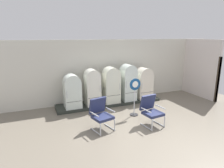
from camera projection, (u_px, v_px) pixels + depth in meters
name	position (u px, v px, depth m)	size (l,w,h in m)	color
ground	(145.00, 134.00, 6.20)	(12.00, 10.00, 0.05)	#72695B
back_wall	(105.00, 70.00, 9.14)	(11.76, 0.12, 2.84)	silver
side_wall_right	(201.00, 68.00, 9.79)	(0.16, 2.20, 2.84)	silver
display_plinth	(110.00, 102.00, 8.90)	(4.73, 0.95, 0.12)	#2A2F29
refrigerator_0	(72.00, 90.00, 7.98)	(0.66, 0.66, 1.38)	silver
refrigerator_1	(92.00, 86.00, 8.25)	(0.60, 0.63, 1.53)	silver
refrigerator_2	(111.00, 84.00, 8.58)	(0.68, 0.65, 1.57)	silver
refrigerator_3	(128.00, 81.00, 8.89)	(0.62, 0.69, 1.63)	silver
refrigerator_4	(144.00, 82.00, 9.21)	(0.70, 0.67, 1.44)	silver
armchair_left	(101.00, 113.00, 6.40)	(0.76, 0.81, 1.04)	silver
armchair_right	(151.00, 109.00, 6.71)	(0.71, 0.76, 1.04)	silver
sign_stand	(135.00, 98.00, 7.48)	(0.45, 0.32, 1.46)	#2D2D30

